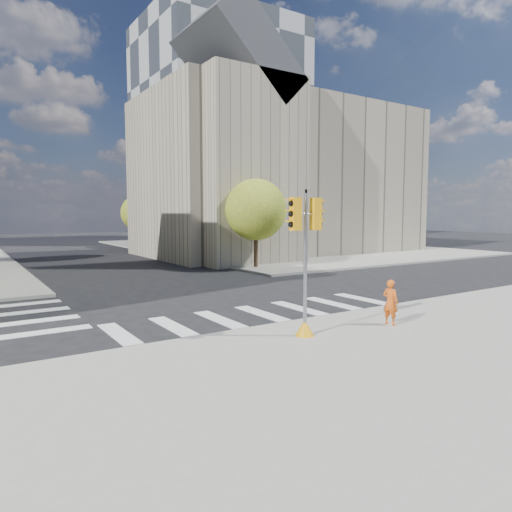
{
  "coord_description": "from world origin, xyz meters",
  "views": [
    {
      "loc": [
        -9.57,
        -16.14,
        3.77
      ],
      "look_at": [
        0.3,
        -1.02,
        2.1
      ],
      "focal_mm": 32.0,
      "sensor_mm": 36.0,
      "label": 1
    }
  ],
  "objects_px": {
    "lamp_far": "(163,206)",
    "photographer": "(390,302)",
    "lamp_near": "(233,203)",
    "traffic_signal": "(305,275)"
  },
  "relations": [
    {
      "from": "lamp_far",
      "to": "photographer",
      "type": "bearing_deg",
      "value": -99.7
    },
    {
      "from": "lamp_near",
      "to": "lamp_far",
      "type": "relative_size",
      "value": 1.0
    },
    {
      "from": "photographer",
      "to": "traffic_signal",
      "type": "bearing_deg",
      "value": 73.24
    },
    {
      "from": "lamp_near",
      "to": "lamp_far",
      "type": "bearing_deg",
      "value": 90.0
    },
    {
      "from": "lamp_near",
      "to": "lamp_far",
      "type": "distance_m",
      "value": 14.0
    },
    {
      "from": "lamp_near",
      "to": "photographer",
      "type": "bearing_deg",
      "value": -106.12
    },
    {
      "from": "photographer",
      "to": "lamp_near",
      "type": "bearing_deg",
      "value": -25.01
    },
    {
      "from": "lamp_far",
      "to": "traffic_signal",
      "type": "xyz_separation_m",
      "value": [
        -9.09,
        -33.8,
        -2.61
      ]
    },
    {
      "from": "lamp_near",
      "to": "lamp_far",
      "type": "xyz_separation_m",
      "value": [
        0.0,
        14.0,
        0.0
      ]
    },
    {
      "from": "traffic_signal",
      "to": "photographer",
      "type": "height_order",
      "value": "traffic_signal"
    }
  ]
}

